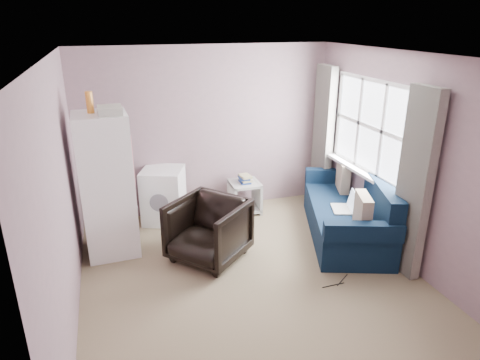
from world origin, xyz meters
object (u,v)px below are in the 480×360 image
Objects in this scene: sofa at (350,213)px; washing_machine at (164,194)px; fridge at (107,185)px; armchair at (208,227)px; side_table at (245,195)px.

washing_machine is at bearing 171.90° from sofa.
armchair is at bearing -28.28° from fridge.
sofa is at bearing -12.05° from fridge.
fridge is 1.14m from washing_machine.
fridge is 0.93× the size of sofa.
fridge reaches higher than side_table.
fridge reaches higher than sofa.
washing_machine is 1.24m from side_table.
armchair is 1.30m from washing_machine.
side_table is 1.64m from sofa.
fridge is at bearing -162.55° from side_table.
sofa reaches higher than armchair.
washing_machine is at bearing 154.77° from armchair.
washing_machine is 0.36× the size of sofa.
fridge is 2.18m from side_table.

